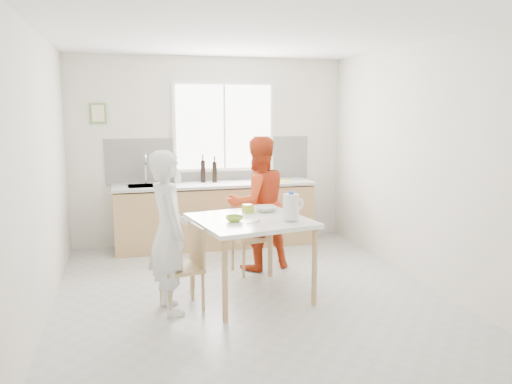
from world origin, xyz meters
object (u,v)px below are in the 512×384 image
(chair_far, at_px, (248,233))
(bowl_white, at_px, (266,209))
(person_red, at_px, (258,203))
(wine_bottle_a, at_px, (203,171))
(milk_jug, at_px, (291,206))
(dining_table, at_px, (250,227))
(bowl_green, at_px, (234,219))
(wine_bottle_b, at_px, (215,172))
(chair_left, at_px, (187,263))
(person_white, at_px, (168,232))

(chair_far, relative_size, bowl_white, 3.55)
(person_red, relative_size, wine_bottle_a, 5.12)
(milk_jug, bearing_deg, dining_table, 139.11)
(bowl_green, xyz_separation_m, wine_bottle_b, (0.20, 2.22, 0.20))
(bowl_white, xyz_separation_m, wine_bottle_a, (-0.40, 1.87, 0.21))
(chair_left, xyz_separation_m, wine_bottle_a, (0.53, 2.30, 0.62))
(chair_left, relative_size, person_white, 0.52)
(dining_table, bearing_deg, person_red, 70.35)
(person_white, distance_m, wine_bottle_b, 2.47)
(chair_far, height_order, wine_bottle_b, wine_bottle_b)
(chair_far, distance_m, bowl_green, 1.10)
(chair_left, bearing_deg, wine_bottle_a, 156.46)
(dining_table, xyz_separation_m, wine_bottle_b, (0.01, 2.13, 0.31))
(person_white, relative_size, milk_jug, 5.64)
(chair_left, xyz_separation_m, chair_far, (0.87, 0.99, 0.01))
(chair_far, bearing_deg, bowl_white, -95.06)
(person_white, bearing_deg, wine_bottle_a, -27.42)
(chair_left, distance_m, chair_far, 1.32)
(person_white, relative_size, bowl_white, 6.61)
(wine_bottle_a, bearing_deg, chair_left, -102.93)
(person_white, bearing_deg, chair_far, -56.21)
(chair_left, height_order, person_red, person_red)
(wine_bottle_a, distance_m, wine_bottle_b, 0.17)
(bowl_white, distance_m, wine_bottle_a, 1.92)
(person_red, distance_m, wine_bottle_a, 1.36)
(person_red, bearing_deg, milk_jug, 81.52)
(dining_table, xyz_separation_m, bowl_green, (-0.19, -0.09, 0.11))
(dining_table, distance_m, wine_bottle_a, 2.20)
(milk_jug, xyz_separation_m, wine_bottle_a, (-0.52, 2.39, 0.08))
(dining_table, relative_size, person_white, 0.81)
(milk_jug, bearing_deg, chair_left, 164.48)
(chair_far, distance_m, milk_jug, 1.22)
(chair_left, height_order, wine_bottle_b, wine_bottle_b)
(bowl_green, xyz_separation_m, wine_bottle_a, (0.04, 2.26, 0.21))
(bowl_green, bearing_deg, milk_jug, -13.15)
(wine_bottle_a, bearing_deg, person_white, -106.81)
(person_red, height_order, bowl_green, person_red)
(bowl_green, bearing_deg, chair_far, 68.14)
(chair_left, relative_size, person_red, 0.51)
(person_red, distance_m, bowl_green, 1.13)
(milk_jug, relative_size, wine_bottle_a, 0.88)
(dining_table, distance_m, bowl_green, 0.24)
(chair_left, height_order, bowl_white, bowl_white)
(chair_far, height_order, bowl_white, bowl_white)
(person_white, height_order, person_red, person_red)
(wine_bottle_b, bearing_deg, milk_jug, -81.36)
(person_white, relative_size, person_red, 0.97)
(bowl_white, xyz_separation_m, wine_bottle_b, (-0.24, 1.83, 0.20))
(chair_far, height_order, person_white, person_white)
(chair_left, bearing_deg, person_red, 125.57)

